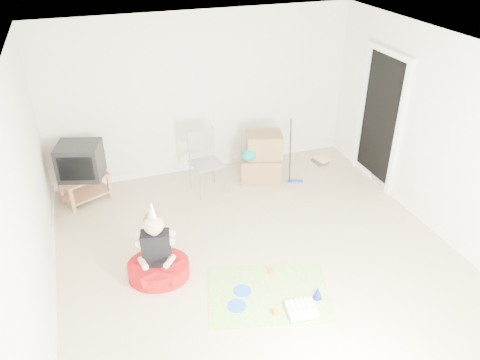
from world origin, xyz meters
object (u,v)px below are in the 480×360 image
object	(u,v)px
folding_chair	(207,164)
seated_woman	(158,261)
birthday_cake	(302,310)
crt_tv	(80,161)
cardboard_boxes	(261,158)
tv_stand	(85,186)

from	to	relation	value
folding_chair	seated_woman	size ratio (longest dim) A/B	0.94
seated_woman	birthday_cake	xyz separation A→B (m)	(1.37, -1.11, -0.19)
crt_tv	cardboard_boxes	bearing A→B (deg)	11.26
tv_stand	seated_woman	distance (m)	2.18
crt_tv	seated_woman	xyz separation A→B (m)	(0.71, -2.06, -0.45)
tv_stand	birthday_cake	xyz separation A→B (m)	(2.08, -3.18, -0.21)
crt_tv	birthday_cake	xyz separation A→B (m)	(2.08, -3.18, -0.63)
crt_tv	folding_chair	distance (m)	1.85
birthday_cake	tv_stand	bearing A→B (deg)	123.23
crt_tv	folding_chair	bearing A→B (deg)	5.96
seated_woman	birthday_cake	world-z (taller)	seated_woman
cardboard_boxes	seated_woman	world-z (taller)	seated_woman
crt_tv	tv_stand	bearing A→B (deg)	-46.71
folding_chair	birthday_cake	size ratio (longest dim) A/B	2.83
tv_stand	cardboard_boxes	size ratio (longest dim) A/B	0.97
folding_chair	tv_stand	bearing A→B (deg)	169.24
birthday_cake	crt_tv	bearing A→B (deg)	123.23
seated_woman	cardboard_boxes	bearing A→B (deg)	41.55
folding_chair	birthday_cake	distance (m)	2.88
seated_woman	crt_tv	bearing A→B (deg)	109.10
folding_chair	seated_woman	bearing A→B (deg)	-122.57
folding_chair	cardboard_boxes	xyz separation A→B (m)	(0.93, 0.08, -0.10)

